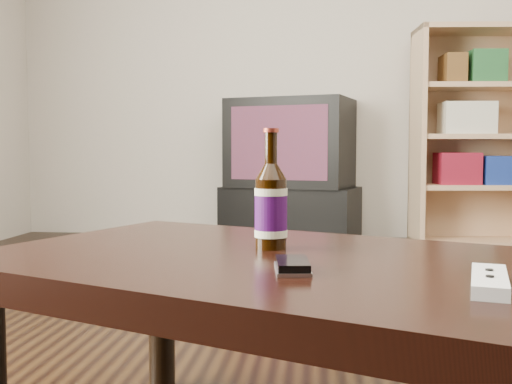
# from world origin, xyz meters

# --- Properties ---
(wall_back) EXTENTS (5.00, 0.02, 2.70)m
(wall_back) POSITION_xyz_m (0.00, 3.01, 1.35)
(wall_back) COLOR #BEB5A8
(wall_back) RESTS_ON ground
(tv_stand) EXTENTS (1.03, 0.70, 0.37)m
(tv_stand) POSITION_xyz_m (-0.47, 2.84, 0.19)
(tv_stand) COLOR black
(tv_stand) RESTS_ON floor
(tv) EXTENTS (0.94, 0.73, 0.62)m
(tv) POSITION_xyz_m (-0.47, 2.84, 0.69)
(tv) COLOR black
(tv) RESTS_ON tv_stand
(bookshelf) EXTENTS (0.81, 0.42, 1.45)m
(bookshelf) POSITION_xyz_m (0.75, 2.78, 0.76)
(bookshelf) COLOR tan
(bookshelf) RESTS_ON floor
(coffee_table) EXTENTS (1.34, 1.08, 0.44)m
(coffee_table) POSITION_xyz_m (-0.31, -0.34, 0.38)
(coffee_table) COLOR black
(coffee_table) RESTS_ON floor
(beer_bottle) EXTENTS (0.07, 0.07, 0.24)m
(beer_bottle) POSITION_xyz_m (-0.36, -0.24, 0.52)
(beer_bottle) COLOR black
(beer_bottle) RESTS_ON coffee_table
(phone) EXTENTS (0.07, 0.11, 0.02)m
(phone) POSITION_xyz_m (-0.30, -0.46, 0.45)
(phone) COLOR #B5B6B8
(phone) RESTS_ON coffee_table
(remote) EXTENTS (0.09, 0.18, 0.02)m
(remote) POSITION_xyz_m (-0.02, -0.55, 0.45)
(remote) COLOR silver
(remote) RESTS_ON coffee_table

